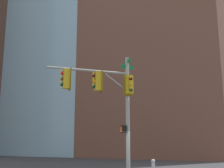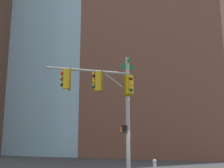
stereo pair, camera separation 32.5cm
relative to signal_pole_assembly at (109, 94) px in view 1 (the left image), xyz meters
The scene contains 4 objects.
signal_pole_assembly is the anchor object (origin of this frame).
fire_hydrant 6.54m from the signal_pole_assembly, behind, with size 0.34×0.26×0.87m.
building_brick_nearside 41.27m from the signal_pole_assembly, 165.91° to the right, with size 25.61×20.99×53.85m, color brown.
building_brick_farside 57.24m from the signal_pole_assembly, 124.78° to the right, with size 16.82×17.71×52.49m, color brown.
Camera 1 is at (13.91, 7.29, 1.76)m, focal length 46.98 mm.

